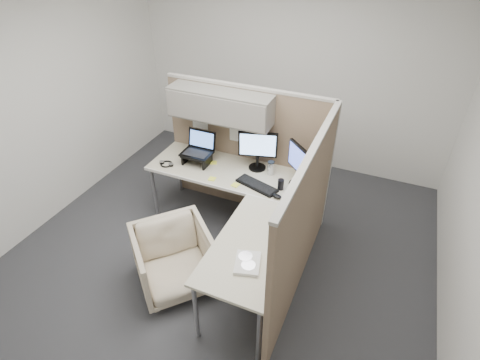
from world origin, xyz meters
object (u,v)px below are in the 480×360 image
at_px(monitor_left, 258,148).
at_px(keyboard, 257,185).
at_px(office_chair, 174,257).
at_px(desk, 237,199).

relative_size(monitor_left, keyboard, 0.97).
relative_size(office_chair, keyboard, 1.54).
bearing_deg(desk, monitor_left, 90.56).
bearing_deg(monitor_left, desk, -104.62).
distance_m(desk, keyboard, 0.28).
distance_m(desk, office_chair, 0.87).
xyz_separation_m(desk, office_chair, (-0.37, -0.72, -0.32)).
xyz_separation_m(office_chair, monitor_left, (0.37, 1.30, 0.64)).
xyz_separation_m(desk, keyboard, (0.12, 0.24, 0.05)).
xyz_separation_m(monitor_left, keyboard, (0.13, -0.34, -0.26)).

